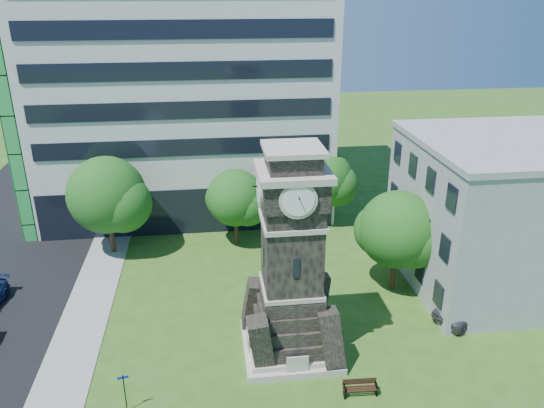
{
  "coord_description": "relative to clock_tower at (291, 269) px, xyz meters",
  "views": [
    {
      "loc": [
        -1.22,
        -22.99,
        19.59
      ],
      "look_at": [
        2.72,
        8.24,
        6.59
      ],
      "focal_mm": 35.0,
      "sensor_mm": 36.0,
      "label": 1
    }
  ],
  "objects": [
    {
      "name": "ground",
      "position": [
        -3.0,
        -2.0,
        -5.28
      ],
      "size": [
        160.0,
        160.0,
        0.0
      ],
      "primitive_type": "plane",
      "color": "#2A5919",
      "rests_on": "ground"
    },
    {
      "name": "sidewalk",
      "position": [
        -12.5,
        3.0,
        -5.25
      ],
      "size": [
        3.0,
        70.0,
        0.06
      ],
      "primitive_type": "cube",
      "color": "gray",
      "rests_on": "ground"
    },
    {
      "name": "clock_tower",
      "position": [
        0.0,
        0.0,
        0.0
      ],
      "size": [
        5.4,
        5.4,
        12.22
      ],
      "color": "#BDB6A4",
      "rests_on": "ground"
    },
    {
      "name": "office_tall",
      "position": [
        -6.2,
        23.84,
        8.94
      ],
      "size": [
        26.2,
        15.11,
        28.6
      ],
      "color": "silver",
      "rests_on": "ground"
    },
    {
      "name": "office_low",
      "position": [
        16.97,
        6.0,
        -0.07
      ],
      "size": [
        15.2,
        12.2,
        10.4
      ],
      "color": "#9EA1A4",
      "rests_on": "ground"
    },
    {
      "name": "car_east_lot",
      "position": [
        11.6,
        1.52,
        -4.63
      ],
      "size": [
        5.16,
        3.9,
        1.3
      ],
      "primitive_type": "imported",
      "rotation": [
        0.0,
        0.0,
        2.0
      ],
      "color": "#434348",
      "rests_on": "ground"
    },
    {
      "name": "park_bench",
      "position": [
        2.98,
        -4.15,
        -4.79
      ],
      "size": [
        1.78,
        0.47,
        0.92
      ],
      "rotation": [
        0.0,
        0.0,
        -0.04
      ],
      "color": "black",
      "rests_on": "ground"
    },
    {
      "name": "street_sign",
      "position": [
        -8.81,
        -3.83,
        -3.9
      ],
      "size": [
        0.53,
        0.05,
        2.21
      ],
      "rotation": [
        0.0,
        0.0,
        0.19
      ],
      "color": "black",
      "rests_on": "ground"
    },
    {
      "name": "tree_nw",
      "position": [
        -11.93,
        13.77,
        -0.6
      ],
      "size": [
        6.52,
        5.93,
        7.84
      ],
      "rotation": [
        0.0,
        0.0,
        0.15
      ],
      "color": "#332114",
      "rests_on": "ground"
    },
    {
      "name": "tree_nc",
      "position": [
        -2.15,
        13.99,
        -1.39
      ],
      "size": [
        5.02,
        4.56,
        6.34
      ],
      "rotation": [
        0.0,
        0.0,
        0.02
      ],
      "color": "#332114",
      "rests_on": "ground"
    },
    {
      "name": "tree_ne",
      "position": [
        5.73,
        17.39,
        -1.33
      ],
      "size": [
        5.5,
        5.0,
        6.61
      ],
      "rotation": [
        0.0,
        0.0,
        -0.11
      ],
      "color": "#332114",
      "rests_on": "ground"
    },
    {
      "name": "tree_east",
      "position": [
        8.17,
        5.72,
        -0.93
      ],
      "size": [
        5.77,
        5.25,
        7.16
      ],
      "rotation": [
        0.0,
        0.0,
        -0.08
      ],
      "color": "#332114",
      "rests_on": "ground"
    }
  ]
}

